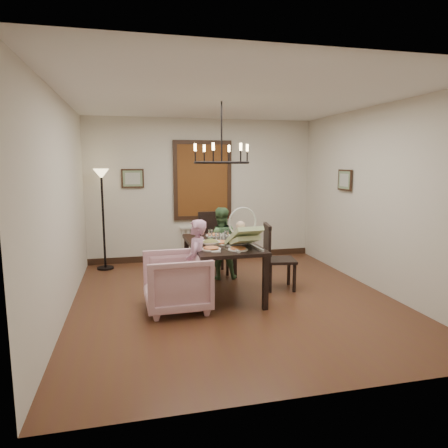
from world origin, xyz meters
name	(u,v)px	position (x,y,z in m)	size (l,w,h in m)	color
room_shell	(228,200)	(0.00, 0.37, 1.40)	(4.51, 5.00, 2.81)	#532C1C
dining_table	(222,248)	(-0.12, 0.27, 0.70)	(0.96, 1.68, 0.78)	black
chair_far	(214,243)	(0.00, 1.39, 0.55)	(0.48, 0.48, 1.09)	black
chair_right	(280,256)	(0.82, 0.30, 0.52)	(0.45, 0.45, 1.03)	black
armchair	(176,282)	(-0.85, -0.23, 0.39)	(0.83, 0.85, 0.77)	#D7A4AE
elderly_woman	(196,271)	(-0.57, -0.18, 0.50)	(0.36, 0.24, 1.00)	#C78CAA
seated_man	(220,249)	(0.04, 1.08, 0.50)	(0.49, 0.38, 1.01)	#466E41
baby_bouncer	(244,234)	(0.08, -0.20, 0.98)	(0.43, 0.60, 0.39)	beige
salad_bowl	(211,243)	(-0.32, 0.07, 0.82)	(0.33, 0.33, 0.08)	white
pizza_platter	(219,243)	(-0.18, 0.17, 0.80)	(0.28, 0.28, 0.04)	tan
drinking_glass	(217,237)	(-0.17, 0.31, 0.86)	(0.08, 0.08, 0.15)	silver
window_blinds	(203,180)	(0.00, 2.46, 1.60)	(1.00, 0.03, 1.40)	brown
radiator	(203,242)	(0.00, 2.48, 0.35)	(0.92, 0.12, 0.62)	silver
picture_back	(133,178)	(-1.35, 2.47, 1.65)	(0.42, 0.03, 0.36)	black
picture_right	(345,180)	(2.21, 0.90, 1.65)	(0.42, 0.03, 0.36)	black
floor_lamp	(103,221)	(-1.90, 2.15, 0.90)	(0.30, 0.30, 1.80)	black
chandelier	(222,162)	(-0.12, 0.27, 1.95)	(0.80, 0.80, 0.04)	black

